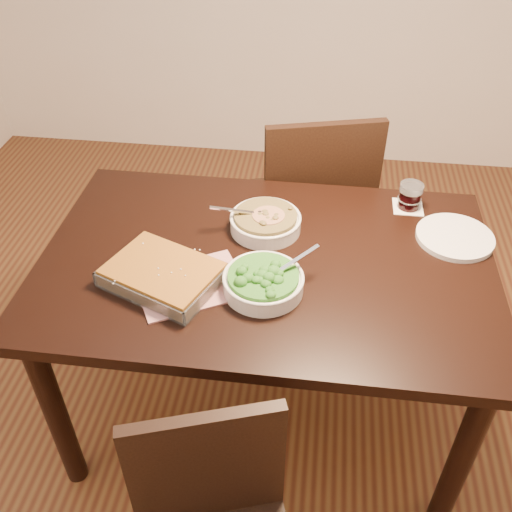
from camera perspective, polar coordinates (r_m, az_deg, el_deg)
ground at (r=2.31m, az=0.83°, el=-14.68°), size 4.00×4.00×0.00m
table at (r=1.82m, az=1.02°, el=-2.57°), size 1.40×0.90×0.75m
magazine_a at (r=1.68m, az=-6.53°, el=-2.86°), size 0.37×0.34×0.01m
coaster at (r=2.05m, az=14.94°, el=4.75°), size 0.10×0.10×0.00m
stew_bowl at (r=1.86m, az=0.95°, el=3.48°), size 0.25×0.23×0.09m
broccoli_bowl at (r=1.63m, az=0.74°, el=-2.56°), size 0.24×0.24×0.09m
baking_dish at (r=1.68m, az=-9.28°, el=-1.85°), size 0.39×0.34×0.06m
wine_tumbler at (r=2.02m, az=15.16°, el=5.87°), size 0.08×0.08×0.09m
dinner_plate at (r=1.94m, az=19.26°, el=1.79°), size 0.25×0.25×0.02m
chair_far at (r=2.40m, az=5.70°, el=5.31°), size 0.55×0.55×0.95m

